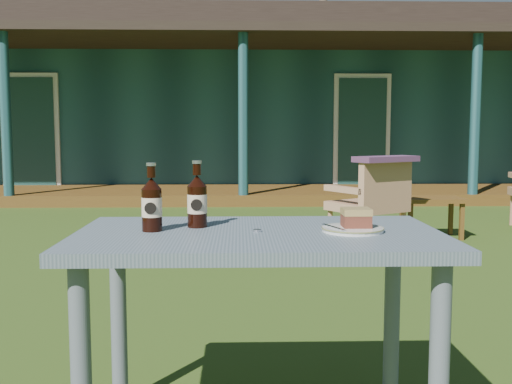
{
  "coord_description": "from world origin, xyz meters",
  "views": [
    {
      "loc": [
        -0.06,
        -3.54,
        1.05
      ],
      "look_at": [
        0.0,
        -1.3,
        0.82
      ],
      "focal_mm": 42.0,
      "sensor_mm": 36.0,
      "label": 1
    }
  ],
  "objects_px": {
    "cola_bottle_near": "(197,201)",
    "side_table": "(432,203)",
    "cafe_table": "(259,262)",
    "armchair_left": "(373,199)",
    "cake_slice": "(356,217)",
    "cola_bottle_far": "(152,204)",
    "plate": "(353,229)"
  },
  "relations": [
    {
      "from": "cola_bottle_far",
      "to": "side_table",
      "type": "xyz_separation_m",
      "value": [
        2.19,
        3.83,
        -0.47
      ]
    },
    {
      "from": "cola_bottle_near",
      "to": "side_table",
      "type": "relative_size",
      "value": 0.38
    },
    {
      "from": "cola_bottle_near",
      "to": "armchair_left",
      "type": "distance_m",
      "value": 3.61
    },
    {
      "from": "armchair_left",
      "to": "side_table",
      "type": "bearing_deg",
      "value": 32.47
    },
    {
      "from": "cafe_table",
      "to": "armchair_left",
      "type": "xyz_separation_m",
      "value": [
        1.15,
        3.42,
        -0.18
      ]
    },
    {
      "from": "cafe_table",
      "to": "cola_bottle_near",
      "type": "distance_m",
      "value": 0.3
    },
    {
      "from": "armchair_left",
      "to": "side_table",
      "type": "height_order",
      "value": "armchair_left"
    },
    {
      "from": "cafe_table",
      "to": "armchair_left",
      "type": "height_order",
      "value": "armchair_left"
    },
    {
      "from": "cake_slice",
      "to": "armchair_left",
      "type": "bearing_deg",
      "value": 76.35
    },
    {
      "from": "armchair_left",
      "to": "cake_slice",
      "type": "bearing_deg",
      "value": -103.65
    },
    {
      "from": "cake_slice",
      "to": "cola_bottle_far",
      "type": "height_order",
      "value": "cola_bottle_far"
    },
    {
      "from": "cafe_table",
      "to": "cola_bottle_far",
      "type": "height_order",
      "value": "cola_bottle_far"
    },
    {
      "from": "cafe_table",
      "to": "cola_bottle_near",
      "type": "bearing_deg",
      "value": 154.81
    },
    {
      "from": "armchair_left",
      "to": "side_table",
      "type": "xyz_separation_m",
      "value": [
        0.68,
        0.43,
        -0.1
      ]
    },
    {
      "from": "cake_slice",
      "to": "cola_bottle_near",
      "type": "bearing_deg",
      "value": 169.55
    },
    {
      "from": "cola_bottle_near",
      "to": "cola_bottle_far",
      "type": "xyz_separation_m",
      "value": [
        -0.14,
        -0.08,
        -0.0
      ]
    },
    {
      "from": "cola_bottle_near",
      "to": "plate",
      "type": "bearing_deg",
      "value": -11.86
    },
    {
      "from": "plate",
      "to": "cake_slice",
      "type": "relative_size",
      "value": 2.22
    },
    {
      "from": "cake_slice",
      "to": "cola_bottle_near",
      "type": "height_order",
      "value": "cola_bottle_near"
    },
    {
      "from": "side_table",
      "to": "armchair_left",
      "type": "bearing_deg",
      "value": -147.53
    },
    {
      "from": "plate",
      "to": "armchair_left",
      "type": "height_order",
      "value": "armchair_left"
    },
    {
      "from": "cafe_table",
      "to": "cake_slice",
      "type": "xyz_separation_m",
      "value": [
        0.32,
        0.0,
        0.15
      ]
    },
    {
      "from": "side_table",
      "to": "cake_slice",
      "type": "bearing_deg",
      "value": -111.43
    },
    {
      "from": "plate",
      "to": "side_table",
      "type": "distance_m",
      "value": 4.17
    },
    {
      "from": "cake_slice",
      "to": "armchair_left",
      "type": "relative_size",
      "value": 0.12
    },
    {
      "from": "cafe_table",
      "to": "side_table",
      "type": "height_order",
      "value": "cafe_table"
    },
    {
      "from": "plate",
      "to": "cola_bottle_far",
      "type": "bearing_deg",
      "value": 177.39
    },
    {
      "from": "cake_slice",
      "to": "cola_bottle_far",
      "type": "distance_m",
      "value": 0.67
    },
    {
      "from": "cola_bottle_far",
      "to": "cola_bottle_near",
      "type": "bearing_deg",
      "value": 28.62
    },
    {
      "from": "cola_bottle_far",
      "to": "armchair_left",
      "type": "height_order",
      "value": "cola_bottle_far"
    },
    {
      "from": "cafe_table",
      "to": "plate",
      "type": "bearing_deg",
      "value": -2.0
    },
    {
      "from": "cake_slice",
      "to": "side_table",
      "type": "height_order",
      "value": "cake_slice"
    }
  ]
}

